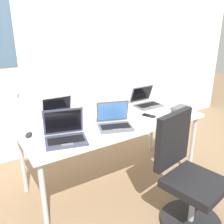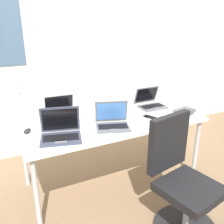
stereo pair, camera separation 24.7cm
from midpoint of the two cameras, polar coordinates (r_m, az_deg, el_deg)
The scene contains 14 objects.
ground_plane at distance 2.87m, azimuth -2.56°, elevation -15.58°, with size 12.00×12.00×0.00m, color #7A6047.
wall_back at distance 3.34m, azimuth -12.62°, elevation 13.41°, with size 6.00×0.13×2.60m.
desk at distance 2.52m, azimuth -2.81°, elevation -2.96°, with size 1.80×0.80×0.74m.
desk_lamp at distance 2.44m, azimuth -22.85°, elevation 0.94°, with size 0.12×0.18×0.40m.
laptop_mid_desk at distance 2.90m, azimuth 5.37°, elevation 2.26°, with size 0.30×0.28×0.22m.
laptop_back_right at distance 2.13m, azimuth -13.87°, elevation -5.12°, with size 0.39×0.34×0.25m.
laptop_front_left at distance 2.32m, azimuth -2.48°, elevation -2.40°, with size 0.37×0.34×0.23m.
laptop_far_corner at distance 2.54m, azimuth -14.39°, elevation -0.93°, with size 0.33×0.28×0.23m.
computer_mouse at distance 2.30m, azimuth -21.35°, elevation -4.89°, with size 0.06×0.10×0.03m, color black.
cell_phone at distance 2.60m, azimuth 5.65°, elevation -0.87°, with size 0.06×0.14×0.01m, color black.
pill_bottle at distance 2.71m, azimuth -1.01°, elevation 0.93°, with size 0.04×0.04×0.08m.
book_stack at distance 2.76m, azimuth 12.90°, elevation 0.59°, with size 0.23×0.18×0.06m.
coffee_mug at distance 2.48m, azimuth 8.34°, elevation -1.06°, with size 0.11×0.08×0.09m.
office_chair at distance 2.25m, azimuth 13.51°, elevation -15.11°, with size 0.52×0.58×0.97m.
Camera 1 is at (-1.23, -1.96, 1.69)m, focal length 40.25 mm.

